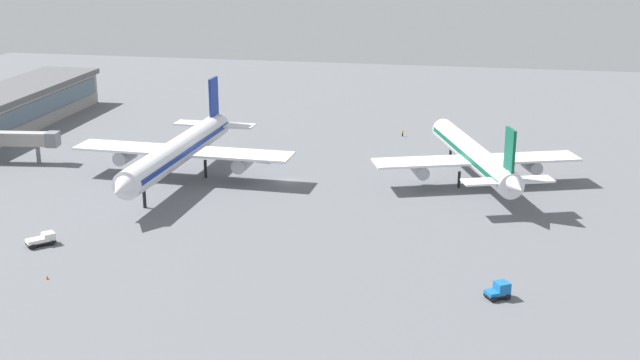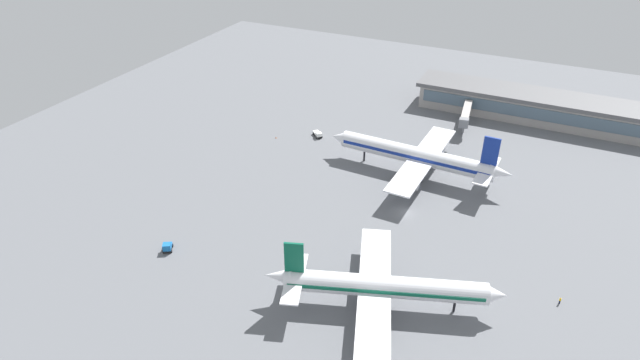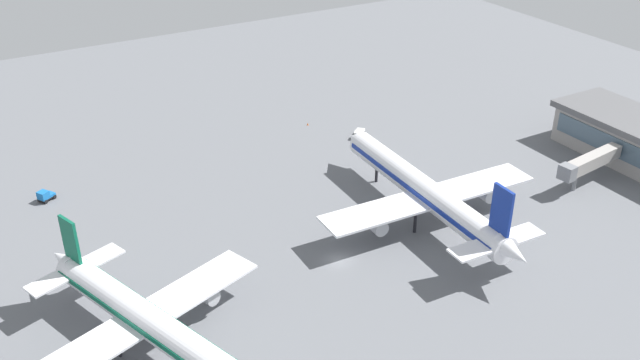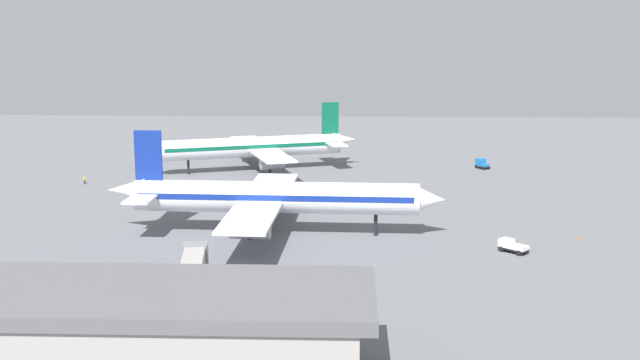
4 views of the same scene
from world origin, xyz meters
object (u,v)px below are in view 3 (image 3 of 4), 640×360
object	(u,v)px
airplane_at_gate	(425,191)
baggage_tug	(45,196)
pushback_tractor	(359,133)
airplane_taxiing	(149,321)
safety_cone_near_gate	(308,124)

from	to	relation	value
airplane_at_gate	baggage_tug	distance (m)	75.94
pushback_tractor	baggage_tug	world-z (taller)	baggage_tug
airplane_at_gate	airplane_taxiing	world-z (taller)	airplane_at_gate
pushback_tractor	airplane_taxiing	bearing A→B (deg)	-11.19
airplane_at_gate	airplane_taxiing	distance (m)	57.89
airplane_at_gate	safety_cone_near_gate	xyz separation A→B (m)	(49.80, -2.34, -5.88)
airplane_taxiing	safety_cone_near_gate	distance (m)	84.17
airplane_taxiing	baggage_tug	distance (m)	53.87
airplane_taxiing	pushback_tractor	size ratio (longest dim) A/B	10.91
pushback_tractor	safety_cone_near_gate	bearing A→B (deg)	-105.73
baggage_tug	safety_cone_near_gate	xyz separation A→B (m)	(5.88, -64.08, -0.86)
airplane_at_gate	baggage_tug	bearing A→B (deg)	56.76
airplane_at_gate	safety_cone_near_gate	size ratio (longest dim) A/B	93.11
pushback_tractor	baggage_tug	xyz separation A→B (m)	(6.41, 71.37, 0.19)
airplane_taxiing	safety_cone_near_gate	world-z (taller)	airplane_taxiing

